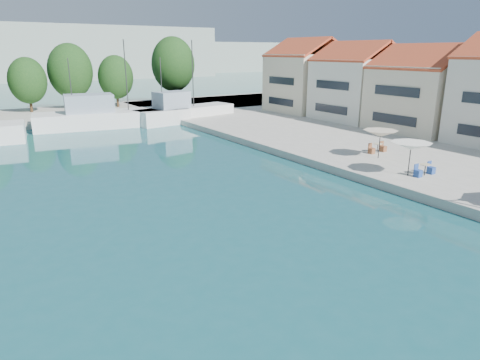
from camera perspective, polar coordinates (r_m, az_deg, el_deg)
quay_right at (r=45.40m, az=24.36°, el=4.91°), size 32.00×92.00×0.60m
quay_far at (r=62.12m, az=-25.55°, el=7.61°), size 90.00×16.00×0.60m
hill_east at (r=182.78m, az=-15.49°, el=15.45°), size 140.00×40.00×12.00m
building_04 at (r=48.10m, az=23.39°, el=11.32°), size 9.00×8.80×9.20m
building_05 at (r=53.68m, az=15.37°, el=12.77°), size 8.40×8.80×9.70m
building_06 at (r=60.09m, az=8.89°, el=13.76°), size 9.00×8.80×10.20m
trawler_03 at (r=52.78m, az=-16.96°, el=8.00°), size 17.94×7.21×10.20m
trawler_04 at (r=54.65m, az=-7.59°, el=8.86°), size 13.60×5.61×10.20m
tree_05 at (r=64.56m, az=-26.47°, el=11.78°), size 4.86×4.86×7.20m
tree_06 at (r=66.55m, az=-21.70°, el=13.35°), size 6.09×6.09×9.02m
tree_07 at (r=66.34m, az=-16.24°, el=13.03°), size 4.99×4.99×7.39m
tree_08 at (r=71.66m, az=-8.92°, el=15.00°), size 6.87×6.87×10.17m
umbrella_white at (r=29.94m, az=21.85°, el=4.22°), size 2.64×2.64×2.25m
umbrella_cream at (r=34.28m, az=18.22°, el=5.92°), size 2.61×2.61×2.17m
cafe_table_02 at (r=30.82m, az=23.41°, el=1.09°), size 1.82×0.70×0.76m
cafe_table_03 at (r=36.45m, az=17.86°, el=3.94°), size 1.82×0.70×0.76m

